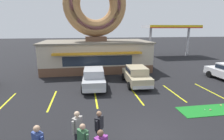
% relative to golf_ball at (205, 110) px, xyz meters
% --- Properties ---
extents(ground_plane, '(160.00, 160.00, 0.00)m').
position_rel_golf_ball_xyz_m(ground_plane, '(-4.41, -1.99, -0.05)').
color(ground_plane, black).
extents(donut_shop_building, '(12.30, 6.75, 10.96)m').
position_rel_golf_ball_xyz_m(donut_shop_building, '(-5.76, 11.95, 3.69)').
color(donut_shop_building, brown).
rests_on(donut_shop_building, ground).
extents(putting_mat, '(4.13, 1.39, 0.03)m').
position_rel_golf_ball_xyz_m(putting_mat, '(0.45, -0.07, -0.04)').
color(putting_mat, '#197523').
rests_on(putting_mat, ground).
extents(mini_donut_near_left, '(0.13, 0.13, 0.04)m').
position_rel_golf_ball_xyz_m(mini_donut_near_left, '(1.43, 0.40, -0.00)').
color(mini_donut_near_left, '#E5C666').
rests_on(mini_donut_near_left, putting_mat).
extents(mini_donut_near_right, '(0.13, 0.13, 0.04)m').
position_rel_golf_ball_xyz_m(mini_donut_near_right, '(0.31, -0.07, -0.00)').
color(mini_donut_near_right, '#D8667F').
rests_on(mini_donut_near_right, putting_mat).
extents(golf_ball, '(0.04, 0.04, 0.04)m').
position_rel_golf_ball_xyz_m(golf_ball, '(0.00, 0.00, 0.00)').
color(golf_ball, white).
rests_on(golf_ball, putting_mat).
extents(car_silver, '(2.15, 4.64, 1.60)m').
position_rel_golf_ball_xyz_m(car_silver, '(-6.42, 5.39, 0.82)').
color(car_silver, '#B2B5BA').
rests_on(car_silver, ground).
extents(car_champagne, '(2.11, 4.62, 1.60)m').
position_rel_golf_ball_xyz_m(car_champagne, '(-2.67, 5.58, 0.82)').
color(car_champagne, '#BCAD89').
rests_on(car_champagne, ground).
extents(pedestrian_blue_sweater_man, '(0.39, 0.54, 1.61)m').
position_rel_golf_ball_xyz_m(pedestrian_blue_sweater_man, '(-6.62, -2.28, 0.84)').
color(pedestrian_blue_sweater_man, '#474C66').
rests_on(pedestrian_blue_sweater_man, ground).
extents(pedestrian_clipboard_woman, '(0.43, 0.48, 1.69)m').
position_rel_golf_ball_xyz_m(pedestrian_clipboard_woman, '(-7.49, -2.32, 0.89)').
color(pedestrian_clipboard_woman, '#232328').
rests_on(pedestrian_clipboard_woman, ground).
extents(trash_bin, '(0.57, 0.57, 0.97)m').
position_rel_golf_ball_xyz_m(trash_bin, '(-0.42, 9.41, 0.45)').
color(trash_bin, '#232833').
rests_on(trash_bin, ground).
extents(gas_station_canopy, '(9.00, 4.46, 5.30)m').
position_rel_golf_ball_xyz_m(gas_station_canopy, '(7.59, 20.10, 4.81)').
color(gas_station_canopy, silver).
rests_on(gas_station_canopy, ground).
extents(parking_stripe_far_left, '(0.12, 3.60, 0.01)m').
position_rel_golf_ball_xyz_m(parking_stripe_far_left, '(-12.44, 3.01, -0.05)').
color(parking_stripe_far_left, yellow).
rests_on(parking_stripe_far_left, ground).
extents(parking_stripe_left, '(0.12, 3.60, 0.01)m').
position_rel_golf_ball_xyz_m(parking_stripe_left, '(-9.44, 3.01, -0.05)').
color(parking_stripe_left, yellow).
rests_on(parking_stripe_left, ground).
extents(parking_stripe_mid_left, '(0.12, 3.60, 0.01)m').
position_rel_golf_ball_xyz_m(parking_stripe_mid_left, '(-6.44, 3.01, -0.05)').
color(parking_stripe_mid_left, yellow).
rests_on(parking_stripe_mid_left, ground).
extents(parking_stripe_centre, '(0.12, 3.60, 0.01)m').
position_rel_golf_ball_xyz_m(parking_stripe_centre, '(-3.44, 3.01, -0.05)').
color(parking_stripe_centre, yellow).
rests_on(parking_stripe_centre, ground).
extents(parking_stripe_mid_right, '(0.12, 3.60, 0.01)m').
position_rel_golf_ball_xyz_m(parking_stripe_mid_right, '(-0.44, 3.01, -0.05)').
color(parking_stripe_mid_right, yellow).
rests_on(parking_stripe_mid_right, ground).
extents(parking_stripe_right, '(0.12, 3.60, 0.01)m').
position_rel_golf_ball_xyz_m(parking_stripe_right, '(2.56, 3.01, -0.05)').
color(parking_stripe_right, yellow).
rests_on(parking_stripe_right, ground).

